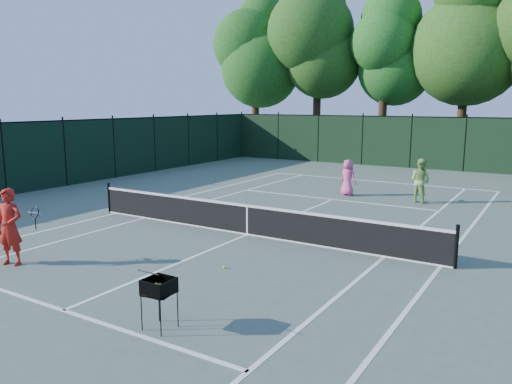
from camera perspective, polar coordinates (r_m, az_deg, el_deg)
The scene contains 21 objects.
ground at distance 14.77m, azimuth -1.00°, elevation -4.90°, with size 90.00×90.00×0.00m, color #4D5E52.
sideline_doubles_left at distance 18.24m, azimuth -15.68°, elevation -2.36°, with size 0.10×23.77×0.01m, color white.
sideline_doubles_right at distance 12.79m, azimuth 20.38°, elevation -7.95°, with size 0.10×23.77×0.01m, color white.
sideline_singles_left at distance 17.27m, azimuth -12.59°, elevation -2.91°, with size 0.10×23.77×0.01m, color white.
sideline_singles_right at distance 13.10m, azimuth 14.46°, elevation -7.20°, with size 0.10×23.77×0.01m, color white.
baseline_far at distance 25.39m, azimuth 13.63°, elevation 1.20°, with size 10.97×0.10×0.01m, color white.
service_line_near at distance 10.27m, azimuth -21.14°, elevation -12.51°, with size 8.23×0.10×0.01m, color white.
service_line_far at distance 20.31m, azimuth 8.78°, elevation -0.84°, with size 8.23×0.10×0.01m, color white.
center_service_line at distance 14.77m, azimuth -1.00°, elevation -4.89°, with size 0.10×12.80×0.01m, color white.
tennis_net at distance 14.65m, azimuth -1.01°, elevation -3.10°, with size 11.69×0.09×1.06m.
fence_far at distance 31.06m, azimuth 17.29°, elevation 5.40°, with size 24.00×0.05×3.00m, color black.
fence_left at distance 23.19m, azimuth -26.90°, elevation 3.28°, with size 0.05×36.00×3.00m, color black.
tree_0 at distance 39.62m, azimuth -0.06°, elevation 16.44°, with size 6.40×6.40×13.14m.
tree_1 at distance 37.76m, azimuth 7.14°, elevation 17.48°, with size 6.80×6.80×13.98m.
tree_2 at distance 35.67m, azimuth 14.59°, elevation 16.12°, with size 6.00×6.00×12.40m.
tree_3 at distance 35.15m, azimuth 23.14°, elevation 17.85°, with size 7.00×7.00×14.45m.
coach at distance 13.25m, azimuth -26.33°, elevation -3.59°, with size 0.86×0.85×1.86m.
player_pink at distance 21.18m, azimuth 10.45°, elevation 1.64°, with size 0.84×0.66×1.52m.
player_green at distance 20.42m, azimuth 18.27°, elevation 1.25°, with size 1.01×0.91×1.71m.
ball_hopper at distance 8.78m, azimuth -11.04°, elevation -10.58°, with size 0.54×0.54×0.90m.
loose_ball_midcourt at distance 11.86m, azimuth -3.61°, elevation -8.57°, with size 0.07×0.07×0.07m, color #BDDD2D.
Camera 1 is at (7.70, -12.00, 3.84)m, focal length 35.00 mm.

